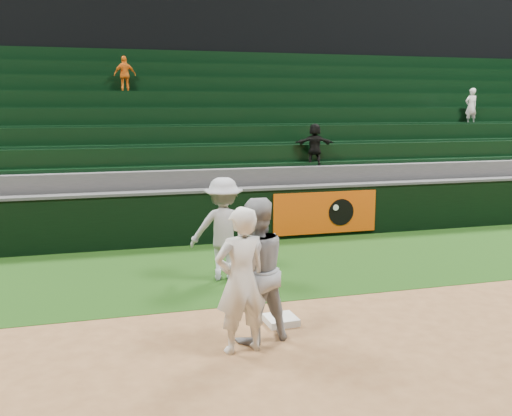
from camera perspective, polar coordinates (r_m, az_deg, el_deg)
The scene contains 9 objects.
ground at distance 8.33m, azimuth 0.76°, elevation -11.74°, with size 70.00×70.00×0.00m, color brown.
foul_grass at distance 11.09m, azimuth -3.62°, elevation -6.12°, with size 36.00×4.20×0.01m, color black.
upper_deck at distance 25.13m, azimuth -10.95°, elevation 16.59°, with size 40.00×12.00×12.00m, color black.
first_base at distance 8.43m, azimuth 2.50°, elevation -11.12°, with size 0.44×0.44×0.10m, color white.
first_baseman at distance 7.23m, azimuth -1.50°, elevation -7.25°, with size 0.69×0.45×1.89m, color silver.
baserunner at distance 7.56m, azimuth -0.14°, elevation -6.25°, with size 0.94×0.74×1.94m, color #9799A0.
base_coach at distance 10.23m, azimuth -3.26°, elevation -2.11°, with size 1.20×0.69×1.86m, color #A1A4AF.
field_wall at distance 13.04m, azimuth -5.55°, elevation -0.82°, with size 36.00×0.45×1.25m.
stadium_seating at distance 16.59m, azimuth -8.01°, elevation 5.19°, with size 36.00×5.95×4.85m.
Camera 1 is at (-2.18, -7.42, 3.11)m, focal length 40.00 mm.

